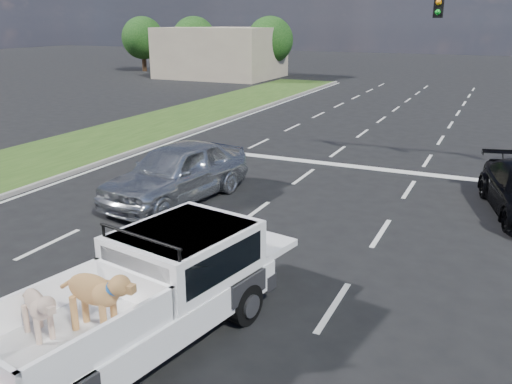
# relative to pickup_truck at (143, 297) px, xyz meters

# --- Properties ---
(ground) EXTENTS (160.00, 160.00, 0.00)m
(ground) POSITION_rel_pickup_truck_xyz_m (0.64, 2.52, -0.91)
(ground) COLOR black
(ground) RESTS_ON ground
(road_markings) EXTENTS (17.75, 60.00, 0.01)m
(road_markings) POSITION_rel_pickup_truck_xyz_m (0.64, 9.08, -0.91)
(road_markings) COLOR silver
(road_markings) RESTS_ON ground
(grass_median_left) EXTENTS (5.00, 60.00, 0.10)m
(grass_median_left) POSITION_rel_pickup_truck_xyz_m (-10.86, 8.52, -0.86)
(grass_median_left) COLOR #244515
(grass_median_left) RESTS_ON ground
(curb_left) EXTENTS (0.15, 60.00, 0.14)m
(curb_left) POSITION_rel_pickup_truck_xyz_m (-8.41, 8.52, -0.84)
(curb_left) COLOR gray
(curb_left) RESTS_ON ground
(building_left) EXTENTS (10.00, 8.00, 4.40)m
(building_left) POSITION_rel_pickup_truck_xyz_m (-19.36, 38.52, 1.29)
(building_left) COLOR tan
(building_left) RESTS_ON ground
(tree_far_a) EXTENTS (4.20, 4.20, 5.40)m
(tree_far_a) POSITION_rel_pickup_truck_xyz_m (-29.36, 40.52, 2.37)
(tree_far_a) COLOR #332114
(tree_far_a) RESTS_ON ground
(tree_far_b) EXTENTS (4.20, 4.20, 5.40)m
(tree_far_b) POSITION_rel_pickup_truck_xyz_m (-23.36, 40.52, 2.37)
(tree_far_b) COLOR #332114
(tree_far_b) RESTS_ON ground
(tree_far_c) EXTENTS (4.20, 4.20, 5.40)m
(tree_far_c) POSITION_rel_pickup_truck_xyz_m (-15.36, 40.52, 2.37)
(tree_far_c) COLOR #332114
(tree_far_c) RESTS_ON ground
(pickup_truck) EXTENTS (2.82, 5.50, 1.96)m
(pickup_truck) POSITION_rel_pickup_truck_xyz_m (0.00, 0.00, 0.00)
(pickup_truck) COLOR black
(pickup_truck) RESTS_ON ground
(silver_sedan) EXTENTS (2.75, 5.29, 1.72)m
(silver_sedan) POSITION_rel_pickup_truck_xyz_m (-3.62, 6.60, -0.06)
(silver_sedan) COLOR silver
(silver_sedan) RESTS_ON ground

